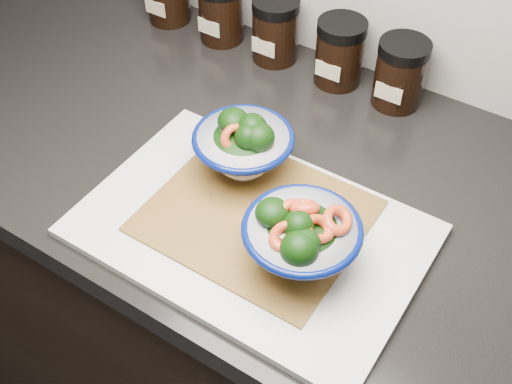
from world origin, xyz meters
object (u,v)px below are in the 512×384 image
Objects in this scene: cutting_board at (251,230)px; spice_jar_b at (221,11)px; bowl_left at (244,146)px; spice_jar_e at (400,73)px; spice_jar_c at (275,30)px; spice_jar_d at (340,52)px; bowl_right at (301,238)px.

spice_jar_b reaches higher than cutting_board.
spice_jar_b is (-0.24, 0.28, -0.01)m from bowl_left.
bowl_left is 1.27× the size of spice_jar_e.
spice_jar_d is (0.12, 0.00, 0.00)m from spice_jar_c.
spice_jar_c reaches higher than cutting_board.
bowl_left reaches higher than spice_jar_c.
bowl_left is 0.37m from spice_jar_b.
spice_jar_c is at bearing 180.00° from spice_jar_e.
spice_jar_b and spice_jar_d have the same top height.
bowl_left reaches higher than spice_jar_e.
spice_jar_e is (0.23, 0.00, 0.00)m from spice_jar_c.
spice_jar_e is at bearing 83.06° from cutting_board.
spice_jar_b is at bearing 180.00° from spice_jar_c.
bowl_left is at bearing -49.86° from spice_jar_b.
cutting_board is at bearing -50.34° from spice_jar_b.
spice_jar_e is (0.04, 0.36, 0.05)m from cutting_board.
bowl_right is 0.47m from spice_jar_c.
cutting_board is 3.98× the size of spice_jar_b.
cutting_board is 0.37m from spice_jar_e.
spice_jar_c is (-0.19, 0.36, 0.05)m from cutting_board.
spice_jar_c is 0.12m from spice_jar_d.
bowl_left is at bearing -111.31° from spice_jar_e.
spice_jar_b is 0.35m from spice_jar_e.
spice_jar_e is at bearing 0.00° from spice_jar_b.
bowl_left is at bearing 127.98° from cutting_board.
bowl_left is 0.18m from bowl_right.
spice_jar_e is (0.11, 0.00, 0.00)m from spice_jar_d.
cutting_board is at bearing -96.94° from spice_jar_e.
spice_jar_d is (0.00, 0.28, -0.01)m from bowl_left.
spice_jar_b is (-0.39, 0.38, -0.01)m from bowl_right.
spice_jar_c is at bearing 180.00° from spice_jar_d.
bowl_right is 0.54m from spice_jar_b.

